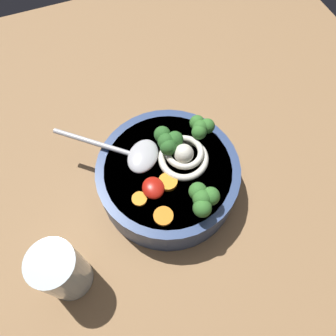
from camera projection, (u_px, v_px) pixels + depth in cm
name	position (u px, v px, depth cm)	size (l,w,h in cm)	color
table_slab	(166.00, 175.00, 58.10)	(100.07, 100.07, 3.97)	#936D47
soup_bowl	(168.00, 177.00, 52.10)	(21.91, 21.91, 6.26)	#334775
noodle_pile	(184.00, 156.00, 49.22)	(8.36, 8.20, 3.36)	silver
soup_spoon	(135.00, 155.00, 49.52)	(13.80, 15.26, 1.60)	#B7B7BC
chili_sauce_dollop	(153.00, 188.00, 47.01)	(3.53, 3.18, 1.59)	#B2190F
broccoli_floret_near_spoon	(203.00, 199.00, 44.40)	(5.03, 4.33, 3.98)	#7A9E60
broccoli_floret_rear	(201.00, 128.00, 50.10)	(4.58, 3.94, 3.62)	#7A9E60
broccoli_floret_beside_chili	(167.00, 140.00, 48.85)	(4.94, 4.25, 3.91)	#7A9E60
carrot_slice_extra_a	(163.00, 216.00, 45.57)	(2.78, 2.78, 0.56)	orange
carrot_slice_beside_noodles	(139.00, 199.00, 46.86)	(2.19, 2.19, 0.41)	orange
carrot_slice_center	(168.00, 182.00, 47.92)	(2.79, 2.79, 0.75)	orange
drinking_glass	(62.00, 271.00, 43.34)	(6.26, 6.26, 10.54)	silver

